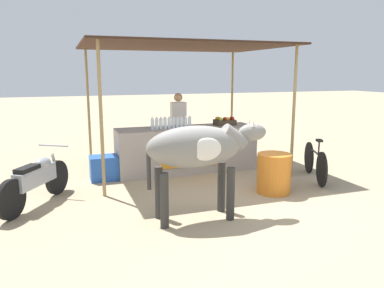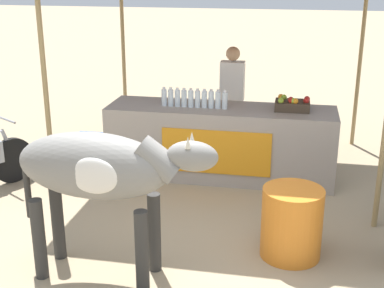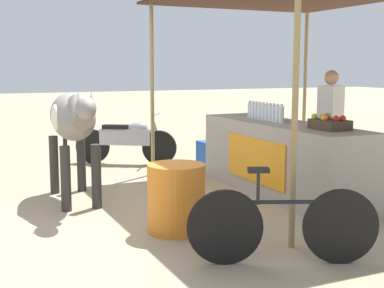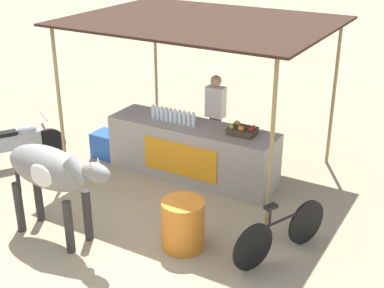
% 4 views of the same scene
% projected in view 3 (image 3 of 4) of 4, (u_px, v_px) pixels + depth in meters
% --- Properties ---
extents(ground_plane, '(60.00, 60.00, 0.00)m').
position_uv_depth(ground_plane, '(124.00, 211.00, 6.35)').
color(ground_plane, tan).
extents(stall_counter, '(3.00, 0.82, 0.96)m').
position_uv_depth(stall_counter, '(281.00, 158.00, 7.18)').
color(stall_counter, '#9E9389').
rests_on(stall_counter, ground).
extents(water_bottle_row, '(0.88, 0.07, 0.25)m').
position_uv_depth(water_bottle_row, '(265.00, 112.00, 7.39)').
color(water_bottle_row, silver).
rests_on(water_bottle_row, stall_counter).
extents(fruit_crate, '(0.44, 0.32, 0.18)m').
position_uv_depth(fruit_crate, '(329.00, 123.00, 6.29)').
color(fruit_crate, '#3F3326').
rests_on(fruit_crate, stall_counter).
extents(vendor_behind_counter, '(0.34, 0.22, 1.65)m').
position_uv_depth(vendor_behind_counter, '(330.00, 129.00, 7.38)').
color(vendor_behind_counter, '#383842').
rests_on(vendor_behind_counter, ground).
extents(cooler_box, '(0.60, 0.44, 0.48)m').
position_uv_depth(cooler_box, '(216.00, 156.00, 8.74)').
color(cooler_box, blue).
rests_on(cooler_box, ground).
extents(water_barrel, '(0.60, 0.60, 0.71)m').
position_uv_depth(water_barrel, '(176.00, 198.00, 5.51)').
color(water_barrel, orange).
rests_on(water_barrel, ground).
extents(cow, '(1.83, 0.58, 1.44)m').
position_uv_depth(cow, '(73.00, 120.00, 6.64)').
color(cow, gray).
rests_on(cow, ground).
extents(motorcycle_parked, '(1.04, 1.57, 0.90)m').
position_uv_depth(motorcycle_parked, '(127.00, 140.00, 9.35)').
color(motorcycle_parked, black).
rests_on(motorcycle_parked, ground).
extents(bicycle_leaning, '(0.69, 1.54, 0.85)m').
position_uv_depth(bicycle_leaning, '(282.00, 225.00, 4.59)').
color(bicycle_leaning, black).
rests_on(bicycle_leaning, ground).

